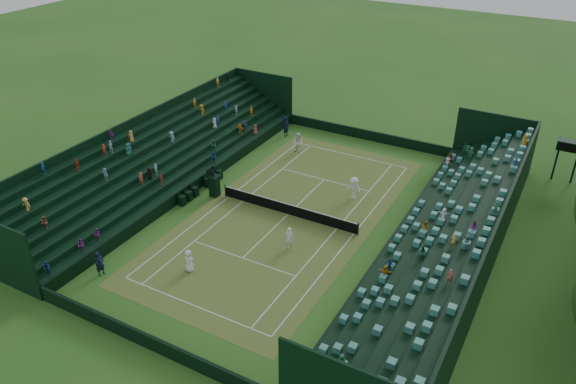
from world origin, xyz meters
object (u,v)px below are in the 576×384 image
Objects in this scene: player_near_east at (289,238)px; player_far_west at (298,143)px; player_far_east at (354,188)px; player_near_west at (189,261)px; umpire_chair at (214,183)px; tennis_net at (288,209)px.

player_far_west reaches higher than player_near_east.
player_far_east is (7.86, -5.28, -0.04)m from player_far_west.
player_near_east is 8.71m from player_far_east.
player_far_west is (-2.16, 19.29, 0.17)m from player_near_west.
umpire_chair is 1.39× the size of player_far_west.
player_far_west is (2.14, 10.39, -0.19)m from umpire_chair.
player_far_east reaches higher than tennis_net.
player_near_west is 0.92× the size of player_near_east.
tennis_net is 9.53m from player_near_west.
umpire_chair is at bearing -176.97° from tennis_net.
player_near_east is 0.90× the size of player_far_west.
tennis_net is 4.48m from player_near_east.
player_far_west is 1.04× the size of player_far_east.
tennis_net is at bearing -80.96° from player_near_east.
player_far_east is at bearing -118.65° from player_near_east.
player_far_west is (-4.46, 10.04, 0.45)m from tennis_net.
umpire_chair is at bearing -51.69° from player_near_west.
player_far_east reaches higher than player_near_west.
player_near_west is 7.04m from player_near_east.
player_near_west is at bearing -109.11° from player_far_east.
player_far_east is at bearing 54.46° from tennis_net.
player_far_west reaches higher than player_far_east.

